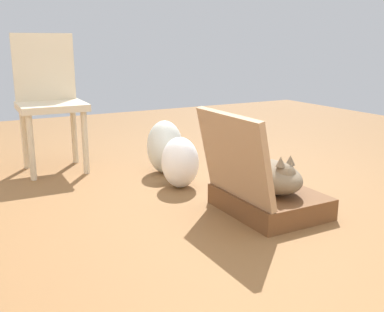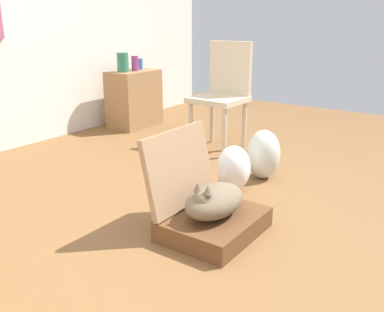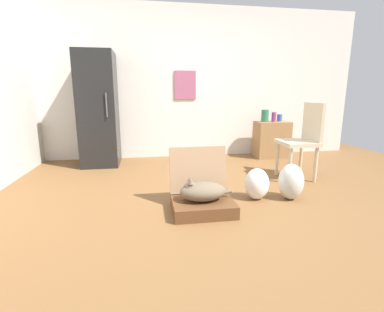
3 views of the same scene
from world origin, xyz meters
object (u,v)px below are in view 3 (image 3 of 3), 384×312
at_px(plastic_bag_white, 257,184).
at_px(refrigerator, 99,110).
at_px(vase_tall, 265,116).
at_px(plastic_bag_clear, 291,182).
at_px(side_table, 271,139).
at_px(chair, 303,138).
at_px(vase_round, 274,117).
at_px(suitcase_base, 203,206).
at_px(cat, 202,191).
at_px(vase_short, 280,118).

relative_size(plastic_bag_white, refrigerator, 0.19).
bearing_deg(refrigerator, vase_tall, 1.26).
height_order(plastic_bag_clear, side_table, side_table).
height_order(side_table, chair, chair).
height_order(vase_tall, vase_round, vase_tall).
bearing_deg(suitcase_base, cat, 177.65).
bearing_deg(vase_round, refrigerator, -179.72).
relative_size(plastic_bag_white, vase_short, 2.75).
height_order(suitcase_base, plastic_bag_white, plastic_bag_white).
relative_size(suitcase_base, plastic_bag_clear, 1.50).
height_order(plastic_bag_white, chair, chair).
bearing_deg(suitcase_base, vase_short, 50.21).
relative_size(plastic_bag_white, plastic_bag_clear, 0.87).
relative_size(cat, vase_round, 3.11).
bearing_deg(chair, plastic_bag_white, -52.37).
distance_m(vase_tall, vase_round, 0.16).
height_order(cat, plastic_bag_white, cat).
distance_m(cat, vase_tall, 2.75).
height_order(cat, vase_tall, vase_tall).
xyz_separation_m(side_table, vase_short, (0.15, 0.04, 0.38)).
relative_size(suitcase_base, side_table, 0.92).
distance_m(refrigerator, side_table, 3.00).
distance_m(side_table, vase_short, 0.41).
bearing_deg(chair, cat, -58.38).
distance_m(cat, plastic_bag_white, 0.70).
distance_m(cat, plastic_bag_clear, 1.03).
bearing_deg(plastic_bag_white, cat, -159.53).
xyz_separation_m(plastic_bag_white, side_table, (1.06, 1.94, 0.15)).
bearing_deg(cat, plastic_bag_clear, 10.27).
relative_size(suitcase_base, chair, 0.58).
bearing_deg(plastic_bag_clear, suitcase_base, -169.63).
bearing_deg(plastic_bag_white, vase_tall, 64.89).
distance_m(cat, vase_round, 2.79).
bearing_deg(vase_round, plastic_bag_white, -119.12).
bearing_deg(refrigerator, suitcase_base, -59.83).
bearing_deg(vase_round, side_table, 90.00).
relative_size(side_table, vase_round, 3.85).
xyz_separation_m(plastic_bag_clear, side_table, (0.70, 2.00, 0.13)).
xyz_separation_m(refrigerator, vase_short, (3.09, 0.09, -0.17)).
bearing_deg(refrigerator, cat, -60.00).
height_order(suitcase_base, plastic_bag_clear, plastic_bag_clear).
distance_m(vase_tall, vase_short, 0.30).
bearing_deg(vase_short, refrigerator, -178.35).
bearing_deg(cat, chair, 29.88).
xyz_separation_m(plastic_bag_clear, vase_short, (0.85, 2.04, 0.51)).
bearing_deg(plastic_bag_white, chair, 35.89).
height_order(plastic_bag_white, vase_short, vase_short).
height_order(cat, vase_short, vase_short).
relative_size(vase_tall, vase_short, 1.69).
bearing_deg(side_table, vase_tall, 175.58).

